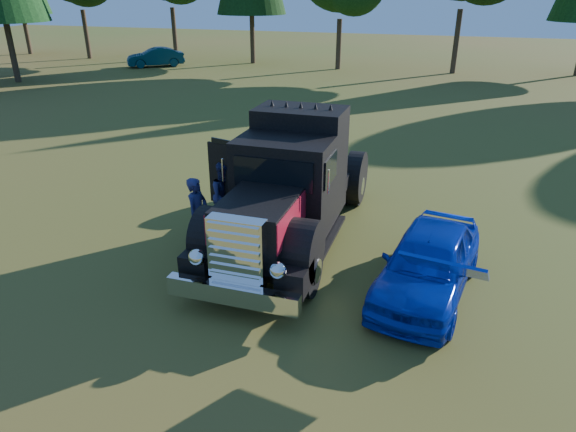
# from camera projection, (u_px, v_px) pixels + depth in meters

# --- Properties ---
(ground) EXTENTS (120.00, 120.00, 0.00)m
(ground) POSITION_uv_depth(u_px,v_px,m) (212.00, 280.00, 10.61)
(ground) COLOR #39591A
(ground) RESTS_ON ground
(diamond_t_truck) EXTENTS (3.35, 7.16, 3.00)m
(diamond_t_truck) POSITION_uv_depth(u_px,v_px,m) (289.00, 191.00, 11.71)
(diamond_t_truck) COLOR black
(diamond_t_truck) RESTS_ON ground
(hotrod_coupe) EXTENTS (2.19, 4.31, 1.89)m
(hotrod_coupe) POSITION_uv_depth(u_px,v_px,m) (428.00, 263.00, 9.90)
(hotrod_coupe) COLOR #071499
(hotrod_coupe) RESTS_ON ground
(spectator_near) EXTENTS (0.47, 0.67, 1.75)m
(spectator_near) POSITION_uv_depth(u_px,v_px,m) (198.00, 215.00, 11.46)
(spectator_near) COLOR #1E2C47
(spectator_near) RESTS_ON ground
(spectator_far) EXTENTS (1.04, 1.08, 1.75)m
(spectator_far) POSITION_uv_depth(u_px,v_px,m) (226.00, 197.00, 12.46)
(spectator_far) COLOR #1B263F
(spectator_far) RESTS_ON ground
(distant_teal_car) EXTENTS (4.13, 3.64, 1.35)m
(distant_teal_car) POSITION_uv_depth(u_px,v_px,m) (155.00, 57.00, 38.15)
(distant_teal_car) COLOR #0A2F3F
(distant_teal_car) RESTS_ON ground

